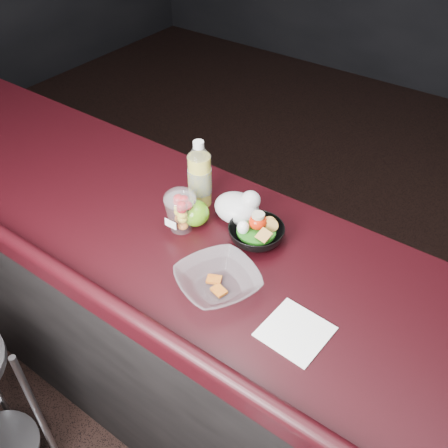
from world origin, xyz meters
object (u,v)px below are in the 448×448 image
at_px(lemonade_bottle, 200,178).
at_px(snack_bowl, 256,232).
at_px(takeout_bowl, 218,281).
at_px(green_apple, 195,213).
at_px(fruit_cup, 181,210).

distance_m(lemonade_bottle, snack_bowl, 0.27).
bearing_deg(takeout_bowl, green_apple, 140.79).
relative_size(fruit_cup, snack_bowl, 0.65).
height_order(lemonade_bottle, fruit_cup, lemonade_bottle).
distance_m(fruit_cup, green_apple, 0.06).
bearing_deg(lemonade_bottle, green_apple, -60.37).
bearing_deg(takeout_bowl, snack_bowl, 95.77).
bearing_deg(lemonade_bottle, fruit_cup, -76.69).
xyz_separation_m(fruit_cup, takeout_bowl, (0.25, -0.14, -0.05)).
xyz_separation_m(snack_bowl, takeout_bowl, (0.02, -0.23, -0.01)).
xyz_separation_m(fruit_cup, green_apple, (0.02, 0.04, -0.03)).
relative_size(lemonade_bottle, fruit_cup, 1.63).
bearing_deg(takeout_bowl, lemonade_bottle, 134.98).
relative_size(lemonade_bottle, snack_bowl, 1.06).
relative_size(green_apple, takeout_bowl, 0.32).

